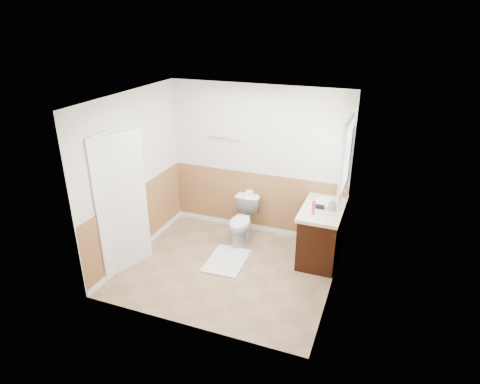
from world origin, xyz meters
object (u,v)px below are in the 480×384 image
at_px(bath_mat, 227,260).
at_px(soap_dispenser, 332,204).
at_px(toilet, 242,221).
at_px(lotion_bottle, 314,208).
at_px(vanity_cabinet, 322,233).

height_order(bath_mat, soap_dispenser, soap_dispenser).
bearing_deg(toilet, lotion_bottle, -17.36).
relative_size(bath_mat, soap_dispenser, 4.27).
xyz_separation_m(toilet, vanity_cabinet, (1.30, 0.01, 0.04)).
bearing_deg(vanity_cabinet, lotion_bottle, -107.03).
relative_size(lotion_bottle, soap_dispenser, 1.17).
distance_m(bath_mat, lotion_bottle, 1.57).
bearing_deg(vanity_cabinet, bath_mat, -152.80).
bearing_deg(bath_mat, lotion_bottle, 15.87).
height_order(vanity_cabinet, soap_dispenser, soap_dispenser).
xyz_separation_m(toilet, bath_mat, (0.00, -0.66, -0.35)).
xyz_separation_m(toilet, soap_dispenser, (1.42, -0.08, 0.58)).
height_order(toilet, soap_dispenser, soap_dispenser).
bearing_deg(soap_dispenser, lotion_bottle, -131.93).
relative_size(bath_mat, vanity_cabinet, 0.73).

